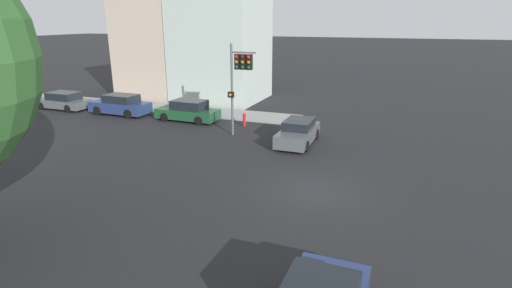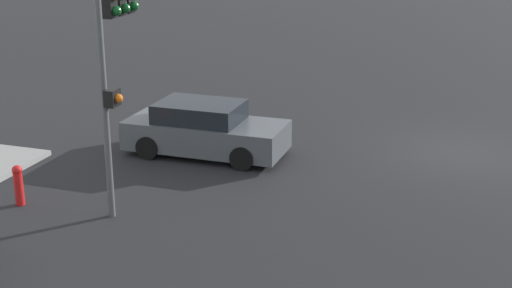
% 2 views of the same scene
% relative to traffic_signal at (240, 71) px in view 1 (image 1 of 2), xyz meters
% --- Properties ---
extents(ground_plane, '(300.00, 300.00, 0.00)m').
position_rel_traffic_signal_xyz_m(ground_plane, '(-6.63, -6.17, -4.04)').
color(ground_plane, black).
extents(rowhouse_backdrop, '(7.61, 12.81, 13.13)m').
position_rel_traffic_signal_xyz_m(rowhouse_backdrop, '(10.23, 8.49, 2.17)').
color(rowhouse_backdrop, '#ADBCB2').
rests_on(rowhouse_backdrop, ground_plane).
extents(traffic_signal, '(0.60, 1.71, 5.62)m').
position_rel_traffic_signal_xyz_m(traffic_signal, '(0.00, 0.00, 0.00)').
color(traffic_signal, '#515456').
rests_on(traffic_signal, ground_plane).
extents(crossing_car_0, '(4.19, 1.86, 1.40)m').
position_rel_traffic_signal_xyz_m(crossing_car_0, '(-0.30, -3.79, -3.38)').
color(crossing_car_0, '#4C5156').
rests_on(crossing_car_0, ground_plane).
extents(parked_car_0, '(2.01, 4.57, 1.49)m').
position_rel_traffic_signal_xyz_m(parked_car_0, '(2.30, 5.03, -3.35)').
color(parked_car_0, '#194728').
rests_on(parked_car_0, ground_plane).
extents(parked_car_1, '(2.04, 4.74, 1.55)m').
position_rel_traffic_signal_xyz_m(parked_car_1, '(2.16, 10.84, -3.31)').
color(parked_car_1, navy).
rests_on(parked_car_1, ground_plane).
extents(parked_car_2, '(2.04, 4.57, 1.38)m').
position_rel_traffic_signal_xyz_m(parked_car_2, '(2.16, 16.50, -3.40)').
color(parked_car_2, '#4C5156').
rests_on(parked_car_2, ground_plane).
extents(fire_hydrant, '(0.22, 0.22, 0.92)m').
position_rel_traffic_signal_xyz_m(fire_hydrant, '(2.24, 0.65, -3.56)').
color(fire_hydrant, red).
rests_on(fire_hydrant, ground_plane).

